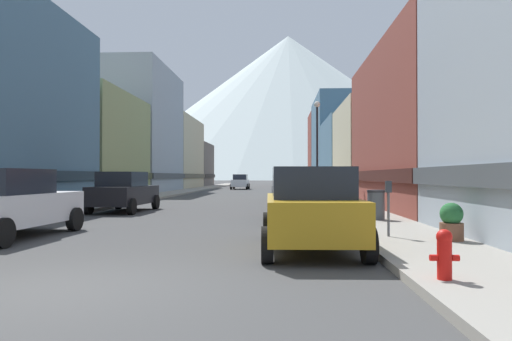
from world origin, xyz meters
TOP-DOWN VIEW (x-y plane):
  - ground_plane at (0.00, 0.00)m, footprint 400.00×400.00m
  - sidewalk_left at (-6.25, 35.00)m, footprint 2.50×100.00m
  - sidewalk_right at (6.25, 35.00)m, footprint 2.50×100.00m
  - storefront_left_2 at (-11.00, 26.33)m, footprint 7.30×10.42m
  - storefront_left_3 at (-11.45, 38.35)m, footprint 8.19×12.60m
  - storefront_left_4 at (-11.11, 51.70)m, footprint 7.51×13.76m
  - storefront_left_5 at (-11.66, 63.86)m, footprint 8.62×9.91m
  - storefront_right_1 at (12.30, 15.43)m, footprint 9.91×13.32m
  - storefront_right_2 at (11.05, 27.50)m, footprint 7.40×9.90m
  - storefront_right_3 at (11.19, 38.77)m, footprint 7.68×11.52m
  - storefront_right_4 at (11.76, 51.39)m, footprint 8.82×13.53m
  - storefront_right_5 at (11.79, 62.68)m, footprint 8.88×8.08m
  - car_left_0 at (-3.80, 5.30)m, footprint 2.24×4.48m
  - car_left_1 at (-3.80, 14.18)m, footprint 2.19×4.46m
  - car_right_0 at (3.80, 3.81)m, footprint 2.16×4.45m
  - car_right_1 at (3.80, 10.22)m, footprint 2.15×4.44m
  - car_right_2 at (3.80, 17.05)m, footprint 2.24×4.48m
  - car_right_3 at (3.80, 23.52)m, footprint 2.25×4.48m
  - car_driving_0 at (-1.60, 49.37)m, footprint 2.06×4.40m
  - fire_hydrant_near at (5.45, 0.35)m, footprint 0.40×0.22m
  - parking_meter_near at (5.75, 5.01)m, footprint 0.14×0.10m
  - trash_bin_right at (6.35, 9.41)m, footprint 0.59×0.59m
  - potted_plant_0 at (7.00, 4.38)m, footprint 0.51×0.51m
  - pedestrian_1 at (6.25, 26.71)m, footprint 0.36×0.36m
  - streetlamp_right at (5.35, 21.30)m, footprint 0.36×0.36m
  - mountain_backdrop at (7.95, 260.00)m, footprint 211.76×211.76m

SIDE VIEW (x-z plane):
  - ground_plane at x=0.00m, z-range 0.00..0.00m
  - sidewalk_left at x=-6.25m, z-range 0.00..0.15m
  - sidewalk_right at x=6.25m, z-range 0.00..0.15m
  - fire_hydrant_near at x=5.45m, z-range 0.17..0.88m
  - potted_plant_0 at x=7.00m, z-range 0.14..0.99m
  - trash_bin_right at x=6.35m, z-range 0.15..1.13m
  - car_left_0 at x=-3.80m, z-range 0.01..1.79m
  - car_left_1 at x=-3.80m, z-range 0.01..1.79m
  - car_right_0 at x=3.80m, z-range 0.01..1.79m
  - car_right_1 at x=3.80m, z-range 0.01..1.79m
  - car_right_2 at x=3.80m, z-range 0.01..1.79m
  - car_right_3 at x=3.80m, z-range 0.01..1.79m
  - car_driving_0 at x=-1.60m, z-range 0.01..1.79m
  - pedestrian_1 at x=6.25m, z-range 0.09..1.72m
  - parking_meter_near at x=5.75m, z-range 0.35..1.68m
  - storefront_left_5 at x=-11.66m, z-range -0.12..6.40m
  - storefront_right_2 at x=11.05m, z-range -0.13..6.60m
  - storefront_right_3 at x=11.19m, z-range -0.13..6.85m
  - storefront_left_2 at x=-11.00m, z-range -0.14..7.34m
  - storefront_right_1 at x=12.30m, z-range -0.14..7.38m
  - streetlamp_right at x=5.35m, z-range 1.06..6.92m
  - storefront_left_4 at x=-11.11m, z-range -0.16..8.67m
  - storefront_right_5 at x=11.79m, z-range -0.17..10.53m
  - storefront_right_4 at x=11.76m, z-range -0.18..10.97m
  - storefront_left_3 at x=-11.45m, z-range -0.18..11.81m
  - mountain_backdrop at x=7.95m, z-range 0.00..81.64m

